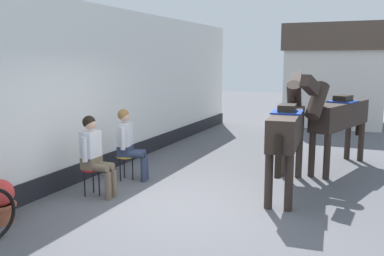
# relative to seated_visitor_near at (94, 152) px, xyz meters

# --- Properties ---
(ground_plane) EXTENTS (40.00, 40.00, 0.00)m
(ground_plane) POSITION_rel_seated_visitor_near_xyz_m (1.60, 3.20, -0.78)
(ground_plane) COLOR #56565B
(pub_facade_wall) EXTENTS (0.34, 14.00, 3.40)m
(pub_facade_wall) POSITION_rel_seated_visitor_near_xyz_m (-0.95, 1.70, 0.76)
(pub_facade_wall) COLOR white
(pub_facade_wall) RESTS_ON ground_plane
(distant_cottage) EXTENTS (3.40, 2.60, 3.50)m
(distant_cottage) POSITION_rel_seated_visitor_near_xyz_m (3.00, 9.93, 1.02)
(distant_cottage) COLOR silver
(distant_cottage) RESTS_ON ground_plane
(seated_visitor_near) EXTENTS (0.61, 0.49, 1.39)m
(seated_visitor_near) POSITION_rel_seated_visitor_near_xyz_m (0.00, 0.00, 0.00)
(seated_visitor_near) COLOR red
(seated_visitor_near) RESTS_ON ground_plane
(seated_visitor_far) EXTENTS (0.61, 0.48, 1.39)m
(seated_visitor_far) POSITION_rel_seated_visitor_near_xyz_m (0.02, 1.05, 0.00)
(seated_visitor_far) COLOR gold
(seated_visitor_far) RESTS_ON ground_plane
(saddled_horse_near) EXTENTS (0.63, 3.00, 2.06)m
(saddled_horse_near) POSITION_rel_seated_visitor_near_xyz_m (2.93, 1.68, 0.38)
(saddled_horse_near) COLOR #2D231E
(saddled_horse_near) RESTS_ON ground_plane
(saddled_horse_far) EXTENTS (1.14, 2.91, 2.06)m
(saddled_horse_far) POSITION_rel_seated_visitor_near_xyz_m (3.63, 3.49, 0.38)
(saddled_horse_far) COLOR #2D231E
(saddled_horse_far) RESTS_ON ground_plane
(flower_planter_near) EXTENTS (0.43, 0.43, 0.64)m
(flower_planter_near) POSITION_rel_seated_visitor_near_xyz_m (-0.51, -1.54, -0.44)
(flower_planter_near) COLOR #A85638
(flower_planter_near) RESTS_ON ground_plane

